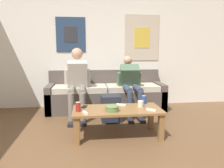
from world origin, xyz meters
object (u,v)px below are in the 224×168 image
Objects in this scene: game_controller_far_center at (151,110)px; cell_phone at (84,107)px; person_seated_teen at (131,83)px; ceramic_bowl at (112,108)px; game_controller_near_left at (121,105)px; coffee_table at (117,113)px; couch at (106,96)px; drink_can_blue at (144,100)px; person_seated_adult at (77,80)px; backpack at (111,109)px; game_controller_near_right at (85,113)px; pillar_candle at (141,104)px; drink_can_red at (78,107)px.

cell_phone is at bearing 161.86° from game_controller_far_center.
person_seated_teen is 1.22m from ceramic_bowl.
coffee_table is at bearing -116.22° from game_controller_near_left.
person_seated_teen reaches higher than game_controller_near_left.
couch reaches higher than game_controller_far_center.
drink_can_blue reaches higher than game_controller_far_center.
couch reaches higher than game_controller_near_left.
drink_can_blue reaches higher than cell_phone.
person_seated_teen is 1.17m from game_controller_far_center.
person_seated_adult reaches higher than person_seated_teen.
drink_can_blue is (0.04, -0.78, -0.14)m from person_seated_teen.
couch is 17.46× the size of game_controller_far_center.
backpack reaches higher than game_controller_near_right.
pillar_candle is at bearing -74.15° from couch.
backpack is at bearing 53.73° from drink_can_red.
backpack is 0.67m from cell_phone.
drink_can_blue is at bearing -87.22° from person_seated_teen.
game_controller_near_right is 1.14× the size of game_controller_far_center.
couch is at bearing 95.09° from game_controller_near_left.
person_seated_teen reaches higher than ceramic_bowl.
cell_phone is (-0.88, 0.29, -0.01)m from game_controller_far_center.
pillar_candle is (0.36, -0.55, 0.22)m from backpack.
couch is 15.31× the size of game_controller_near_right.
game_controller_far_center is at bearing 1.81° from game_controller_near_right.
backpack reaches higher than game_controller_near_left.
person_seated_teen is 8.23× the size of game_controller_far_center.
person_seated_adult is at bearing 142.65° from drink_can_blue.
ceramic_bowl is 0.44m from drink_can_red.
drink_can_red is 0.84× the size of game_controller_near_right.
coffee_table is at bearing -88.49° from backpack.
ceramic_bowl is 1.50× the size of drink_can_red.
game_controller_far_center is at bearing -18.14° from cell_phone.
person_seated_teen is at bearing -40.91° from couch.
ceramic_bowl is (-0.07, -0.73, 0.22)m from backpack.
person_seated_adult is at bearing -144.90° from couch.
coffee_table is 1.18m from person_seated_adult.
ceramic_bowl is at bearing -121.42° from game_controller_near_left.
coffee_table is 0.63m from backpack.
backpack is at bearing -33.07° from person_seated_adult.
person_seated_teen is 0.80m from drink_can_blue.
game_controller_near_left is (0.65, -0.81, -0.26)m from person_seated_adult.
game_controller_near_right is (-0.87, -0.40, -0.05)m from drink_can_blue.
coffee_table is 0.48m from game_controller_near_right.
drink_can_red is at bearing -126.27° from backpack.
person_seated_adult reaches higher than cell_phone.
person_seated_teen is 7.57× the size of game_controller_near_left.
pillar_candle is (0.34, 0.07, 0.11)m from coffee_table.
game_controller_near_left reaches higher than coffee_table.
drink_can_red reaches higher than coffee_table.
person_seated_adult reaches higher than game_controller_near_left.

